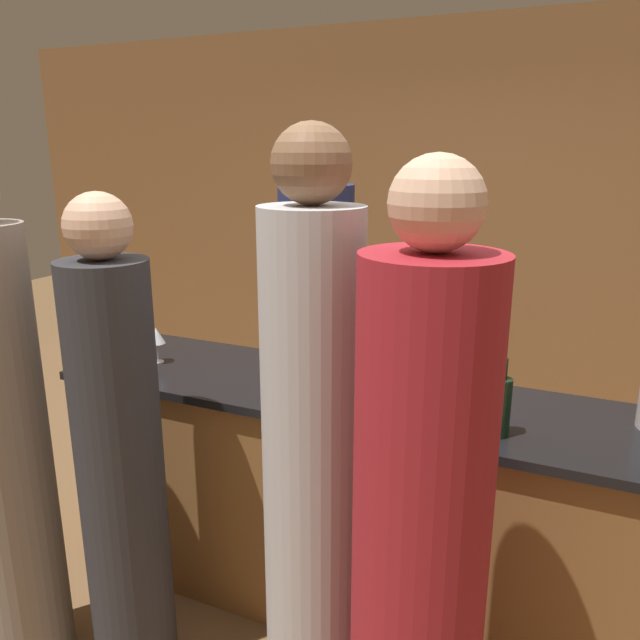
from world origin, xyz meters
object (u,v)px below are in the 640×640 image
object	(u,v)px
guest_1	(3,446)
guest_2	(120,459)
guest_3	(420,549)
wine_bottle_0	(501,405)
guest_0	(313,478)
bartender	(316,346)

from	to	relation	value
guest_1	guest_2	xyz separation A→B (m)	(0.40, 0.16, -0.04)
guest_2	guest_3	bearing A→B (deg)	-6.27
guest_1	guest_3	size ratio (longest dim) A/B	0.99
guest_1	wine_bottle_0	bearing A→B (deg)	20.73
guest_0	wine_bottle_0	size ratio (longest dim) A/B	7.24
guest_2	guest_3	distance (m)	1.16
guest_2	guest_0	bearing A→B (deg)	-0.03
guest_0	wine_bottle_0	xyz separation A→B (m)	(0.48, 0.47, 0.15)
bartender	guest_3	xyz separation A→B (m)	(0.98, -1.47, -0.01)
bartender	guest_0	xyz separation A→B (m)	(0.61, -1.35, 0.05)
wine_bottle_0	guest_3	bearing A→B (deg)	-100.14
guest_1	guest_2	distance (m)	0.43
guest_1	wine_bottle_0	world-z (taller)	guest_1
guest_1	wine_bottle_0	distance (m)	1.78
guest_3	wine_bottle_0	distance (m)	0.63
guest_1	guest_2	world-z (taller)	guest_1
bartender	guest_3	bearing A→B (deg)	123.78
guest_1	guest_0	bearing A→B (deg)	7.75
guest_1	guest_3	world-z (taller)	guest_3
guest_0	guest_3	xyz separation A→B (m)	(0.38, -0.13, -0.06)
guest_3	wine_bottle_0	bearing A→B (deg)	79.86
guest_2	wine_bottle_0	world-z (taller)	guest_2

